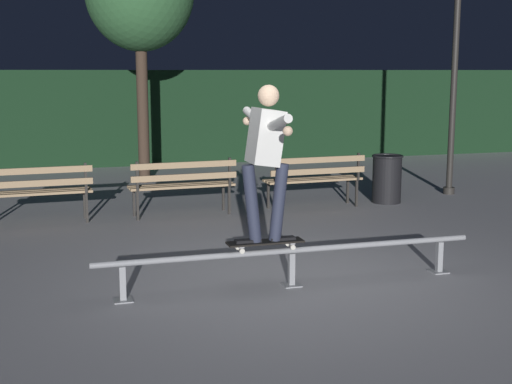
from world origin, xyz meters
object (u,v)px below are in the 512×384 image
Objects in this scene: skateboarder at (266,150)px; park_bench_right_center at (315,175)px; park_bench_left_center at (183,181)px; lamp_post_right at (455,53)px; skateboard at (265,243)px; trash_can at (387,178)px; grind_rail at (292,256)px; park_bench_leftmost at (35,188)px.

skateboarder is 4.34m from park_bench_right_center.
park_bench_right_center is at bearing 0.00° from park_bench_left_center.
lamp_post_right is at bearing 6.72° from park_bench_left_center.
park_bench_right_center reaches higher than skateboard.
trash_can is (3.34, 3.91, -0.06)m from skateboard.
grind_rail is 4.54m from park_bench_leftmost.
skateboarder is 0.96× the size of park_bench_left_center.
park_bench_right_center is (2.00, 3.76, 0.06)m from skateboard.
skateboard is at bearing -88.03° from park_bench_left_center.
skateboard is 0.20× the size of lamp_post_right.
park_bench_leftmost reaches higher than trash_can.
park_bench_left_center reaches higher than trash_can.
park_bench_right_center is 3.46m from lamp_post_right.
skateboard is at bearing -180.00° from grind_rail.
trash_can reaches higher than skateboard.
skateboard is 3.76m from park_bench_left_center.
skateboarder is at bearing -118.00° from park_bench_right_center.
trash_can is (1.34, 0.15, -0.12)m from park_bench_right_center.
park_bench_leftmost is at bearing -178.48° from trash_can.
park_bench_left_center is at bearing 0.00° from park_bench_leftmost.
trash_can is at bearing 2.44° from park_bench_left_center.
park_bench_left_center is (2.13, 0.00, 0.00)m from park_bench_leftmost.
skateboard is at bearing -179.92° from skateboarder.
grind_rail is at bearing -136.17° from lamp_post_right.
trash_can reaches higher than grind_rail.
trash_can is at bearing 1.52° from park_bench_leftmost.
skateboarder is at bearing -137.88° from lamp_post_right.
park_bench_right_center is 0.41× the size of lamp_post_right.
skateboard reaches higher than grind_rail.
trash_can is at bearing 51.91° from grind_rail.
skateboarder is at bearing 0.08° from skateboard.
park_bench_leftmost is at bearing 180.00° from park_bench_right_center.
skateboard is 5.14m from trash_can.
skateboarder is 5.24m from trash_can.
park_bench_right_center is at bearing -168.28° from lamp_post_right.
trash_can is (-1.46, -0.43, -2.07)m from lamp_post_right.
skateboarder is 0.40× the size of lamp_post_right.
park_bench_left_center reaches higher than skateboard.
skateboarder is (-0.28, 0.00, 1.10)m from grind_rail.
park_bench_right_center is (4.26, 0.00, 0.00)m from park_bench_leftmost.
park_bench_left_center is 3.48m from trash_can.
lamp_post_right is 4.88× the size of trash_can.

